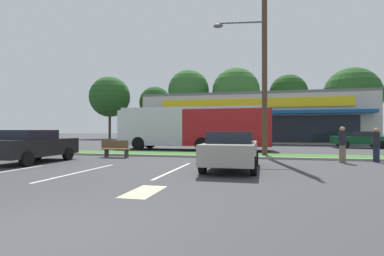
{
  "coord_description": "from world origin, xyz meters",
  "views": [
    {
      "loc": [
        3.33,
        -3.6,
        1.52
      ],
      "look_at": [
        -1.79,
        18.1,
        1.67
      ],
      "focal_mm": 28.35,
      "sensor_mm": 36.0,
      "label": 1
    }
  ],
  "objects_px": {
    "city_bus": "(194,127)",
    "car_2": "(32,146)",
    "pedestrian_near_bench": "(376,145)",
    "utility_pole": "(262,57)",
    "car_3": "(232,150)",
    "pedestrian_by_pole": "(342,145)",
    "bus_stop_bench": "(116,148)",
    "car_0": "(360,139)"
  },
  "relations": [
    {
      "from": "utility_pole",
      "to": "pedestrian_near_bench",
      "type": "distance_m",
      "value": 7.31
    },
    {
      "from": "pedestrian_near_bench",
      "to": "bus_stop_bench",
      "type": "bearing_deg",
      "value": 85.36
    },
    {
      "from": "bus_stop_bench",
      "to": "car_0",
      "type": "xyz_separation_m",
      "value": [
        16.06,
        12.85,
        0.23
      ]
    },
    {
      "from": "city_bus",
      "to": "car_3",
      "type": "bearing_deg",
      "value": 110.74
    },
    {
      "from": "city_bus",
      "to": "bus_stop_bench",
      "type": "xyz_separation_m",
      "value": [
        -2.81,
        -7.22,
        -1.26
      ]
    },
    {
      "from": "utility_pole",
      "to": "city_bus",
      "type": "distance_m",
      "value": 8.31
    },
    {
      "from": "car_2",
      "to": "car_3",
      "type": "xyz_separation_m",
      "value": [
        9.3,
        -0.28,
        -0.03
      ]
    },
    {
      "from": "city_bus",
      "to": "car_3",
      "type": "height_order",
      "value": "city_bus"
    },
    {
      "from": "car_2",
      "to": "car_3",
      "type": "distance_m",
      "value": 9.31
    },
    {
      "from": "city_bus",
      "to": "bus_stop_bench",
      "type": "bearing_deg",
      "value": 69.35
    },
    {
      "from": "car_2",
      "to": "pedestrian_near_bench",
      "type": "xyz_separation_m",
      "value": [
        15.7,
        3.92,
        0.02
      ]
    },
    {
      "from": "city_bus",
      "to": "car_2",
      "type": "xyz_separation_m",
      "value": [
        -5.28,
        -10.69,
        -0.97
      ]
    },
    {
      "from": "city_bus",
      "to": "bus_stop_bench",
      "type": "relative_size",
      "value": 7.31
    },
    {
      "from": "pedestrian_by_pole",
      "to": "car_2",
      "type": "bearing_deg",
      "value": 26.84
    },
    {
      "from": "pedestrian_by_pole",
      "to": "car_3",
      "type": "bearing_deg",
      "value": 50.47
    },
    {
      "from": "car_0",
      "to": "car_2",
      "type": "bearing_deg",
      "value": 41.36
    },
    {
      "from": "city_bus",
      "to": "pedestrian_by_pole",
      "type": "relative_size",
      "value": 6.96
    },
    {
      "from": "city_bus",
      "to": "pedestrian_by_pole",
      "type": "distance_m",
      "value": 11.54
    },
    {
      "from": "bus_stop_bench",
      "to": "pedestrian_by_pole",
      "type": "bearing_deg",
      "value": 179.07
    },
    {
      "from": "pedestrian_near_bench",
      "to": "pedestrian_by_pole",
      "type": "xyz_separation_m",
      "value": [
        -1.62,
        -0.63,
        0.03
      ]
    },
    {
      "from": "car_3",
      "to": "pedestrian_by_pole",
      "type": "relative_size",
      "value": 2.71
    },
    {
      "from": "utility_pole",
      "to": "city_bus",
      "type": "height_order",
      "value": "utility_pole"
    },
    {
      "from": "utility_pole",
      "to": "city_bus",
      "type": "bearing_deg",
      "value": 134.55
    },
    {
      "from": "pedestrian_near_bench",
      "to": "utility_pole",
      "type": "bearing_deg",
      "value": 67.09
    },
    {
      "from": "city_bus",
      "to": "pedestrian_by_pole",
      "type": "xyz_separation_m",
      "value": [
        8.79,
        -7.41,
        -0.92
      ]
    },
    {
      "from": "utility_pole",
      "to": "pedestrian_near_bench",
      "type": "bearing_deg",
      "value": -16.34
    },
    {
      "from": "bus_stop_bench",
      "to": "car_3",
      "type": "height_order",
      "value": "car_3"
    },
    {
      "from": "pedestrian_by_pole",
      "to": "bus_stop_bench",
      "type": "bearing_deg",
      "value": 12.79
    },
    {
      "from": "car_0",
      "to": "pedestrian_by_pole",
      "type": "height_order",
      "value": "pedestrian_by_pole"
    },
    {
      "from": "utility_pole",
      "to": "pedestrian_near_bench",
      "type": "xyz_separation_m",
      "value": [
        5.26,
        -1.54,
        -4.83
      ]
    },
    {
      "from": "utility_pole",
      "to": "car_0",
      "type": "xyz_separation_m",
      "value": [
        8.1,
        10.86,
        -4.91
      ]
    },
    {
      "from": "utility_pole",
      "to": "car_3",
      "type": "xyz_separation_m",
      "value": [
        -1.13,
        -5.74,
        -4.88
      ]
    },
    {
      "from": "utility_pole",
      "to": "bus_stop_bench",
      "type": "relative_size",
      "value": 6.62
    },
    {
      "from": "utility_pole",
      "to": "car_2",
      "type": "height_order",
      "value": "utility_pole"
    },
    {
      "from": "bus_stop_bench",
      "to": "car_0",
      "type": "height_order",
      "value": "car_0"
    },
    {
      "from": "bus_stop_bench",
      "to": "pedestrian_by_pole",
      "type": "distance_m",
      "value": 11.61
    },
    {
      "from": "city_bus",
      "to": "pedestrian_near_bench",
      "type": "bearing_deg",
      "value": 147.58
    },
    {
      "from": "utility_pole",
      "to": "bus_stop_bench",
      "type": "distance_m",
      "value": 9.69
    },
    {
      "from": "utility_pole",
      "to": "pedestrian_near_bench",
      "type": "relative_size",
      "value": 6.52
    },
    {
      "from": "car_3",
      "to": "pedestrian_by_pole",
      "type": "bearing_deg",
      "value": -53.25
    },
    {
      "from": "pedestrian_near_bench",
      "to": "pedestrian_by_pole",
      "type": "distance_m",
      "value": 1.74
    },
    {
      "from": "bus_stop_bench",
      "to": "city_bus",
      "type": "bearing_deg",
      "value": -111.28
    }
  ]
}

